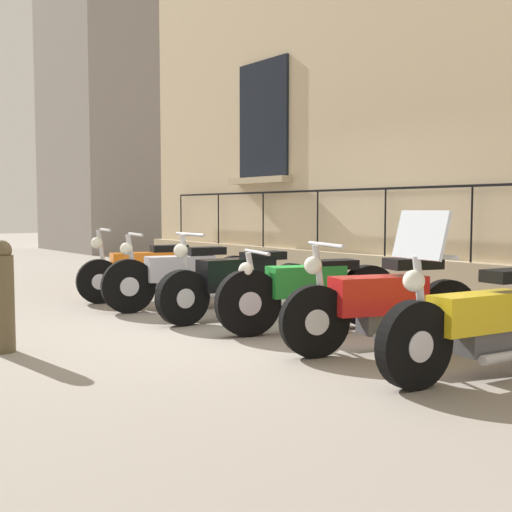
# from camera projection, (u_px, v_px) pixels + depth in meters

# --- Properties ---
(ground_plane) EXTENTS (60.00, 60.00, 0.00)m
(ground_plane) POSITION_uv_depth(u_px,v_px,m) (237.00, 330.00, 6.91)
(ground_plane) COLOR gray
(building_facade) EXTENTS (0.82, 12.19, 7.96)m
(building_facade) POSITION_uv_depth(u_px,v_px,m) (409.00, 15.00, 8.34)
(building_facade) COLOR #C6B28E
(building_facade) RESTS_ON ground_plane
(motorcycle_orange) EXTENTS (1.98, 0.79, 1.05)m
(motorcycle_orange) POSITION_uv_depth(u_px,v_px,m) (147.00, 271.00, 9.13)
(motorcycle_orange) COLOR black
(motorcycle_orange) RESTS_ON ground_plane
(motorcycle_silver) EXTENTS (2.12, 0.79, 1.02)m
(motorcycle_silver) POSITION_uv_depth(u_px,v_px,m) (183.00, 276.00, 8.33)
(motorcycle_silver) COLOR black
(motorcycle_silver) RESTS_ON ground_plane
(motorcycle_black) EXTENTS (2.18, 0.64, 1.05)m
(motorcycle_black) POSITION_uv_depth(u_px,v_px,m) (240.00, 284.00, 7.59)
(motorcycle_black) COLOR black
(motorcycle_black) RESTS_ON ground_plane
(motorcycle_green) EXTENTS (2.07, 0.87, 0.89)m
(motorcycle_green) POSITION_uv_depth(u_px,v_px,m) (310.00, 292.00, 6.82)
(motorcycle_green) COLOR black
(motorcycle_green) RESTS_ON ground_plane
(motorcycle_red) EXTENTS (1.93, 0.94, 1.02)m
(motorcycle_red) POSITION_uv_depth(u_px,v_px,m) (382.00, 305.00, 5.82)
(motorcycle_red) COLOR black
(motorcycle_red) RESTS_ON ground_plane
(motorcycle_yellow) EXTENTS (2.09, 0.67, 1.31)m
(motorcycle_yellow) POSITION_uv_depth(u_px,v_px,m) (482.00, 323.00, 4.96)
(motorcycle_yellow) COLOR black
(motorcycle_yellow) RESTS_ON ground_plane
(bollard) EXTENTS (0.22, 0.22, 1.04)m
(bollard) POSITION_uv_depth(u_px,v_px,m) (2.00, 296.00, 5.83)
(bollard) COLOR brown
(bollard) RESTS_ON ground_plane
(distant_building) EXTENTS (3.24, 4.43, 8.70)m
(distant_building) POSITION_uv_depth(u_px,v_px,m) (109.00, 115.00, 20.46)
(distant_building) COLOR gray
(distant_building) RESTS_ON ground_plane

